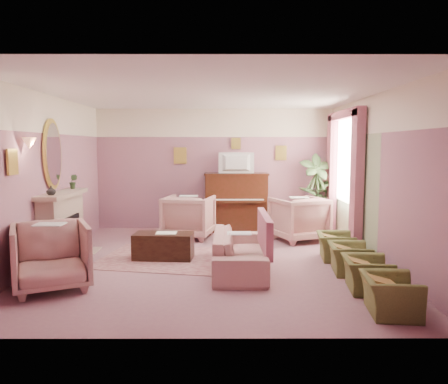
{
  "coord_description": "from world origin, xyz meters",
  "views": [
    {
      "loc": [
        0.2,
        -7.23,
        1.94
      ],
      "look_at": [
        0.21,
        0.4,
        1.13
      ],
      "focal_mm": 35.0,
      "sensor_mm": 36.0,
      "label": 1
    }
  ],
  "objects_px": {
    "piano": "(236,203)",
    "floral_armchair_front": "(51,253)",
    "olive_chair_c": "(349,254)",
    "side_table": "(319,216)",
    "coffee_table": "(164,246)",
    "olive_chair_a": "(390,289)",
    "olive_chair_b": "(367,269)",
    "sofa": "(239,244)",
    "floral_armchair_left": "(189,214)",
    "floral_armchair_right": "(299,216)",
    "television": "(236,161)",
    "olive_chair_d": "(335,242)"
  },
  "relations": [
    {
      "from": "piano",
      "to": "floral_armchair_front",
      "type": "xyz_separation_m",
      "value": [
        -2.63,
        -4.13,
        -0.15
      ]
    },
    {
      "from": "olive_chair_c",
      "to": "side_table",
      "type": "distance_m",
      "value": 3.37
    },
    {
      "from": "coffee_table",
      "to": "side_table",
      "type": "relative_size",
      "value": 1.43
    },
    {
      "from": "side_table",
      "to": "coffee_table",
      "type": "bearing_deg",
      "value": -142.07
    },
    {
      "from": "olive_chair_a",
      "to": "olive_chair_c",
      "type": "xyz_separation_m",
      "value": [
        0.0,
        1.64,
        0.0
      ]
    },
    {
      "from": "olive_chair_b",
      "to": "side_table",
      "type": "xyz_separation_m",
      "value": [
        0.27,
        4.17,
        0.05
      ]
    },
    {
      "from": "sofa",
      "to": "olive_chair_a",
      "type": "height_order",
      "value": "sofa"
    },
    {
      "from": "side_table",
      "to": "olive_chair_a",
      "type": "bearing_deg",
      "value": -93.04
    },
    {
      "from": "floral_armchair_left",
      "to": "olive_chair_b",
      "type": "bearing_deg",
      "value": -52.2
    },
    {
      "from": "sofa",
      "to": "floral_armchair_right",
      "type": "distance_m",
      "value": 2.51
    },
    {
      "from": "olive_chair_b",
      "to": "olive_chair_c",
      "type": "height_order",
      "value": "same"
    },
    {
      "from": "piano",
      "to": "floral_armchair_left",
      "type": "bearing_deg",
      "value": -142.22
    },
    {
      "from": "floral_armchair_front",
      "to": "olive_chair_b",
      "type": "distance_m",
      "value": 4.26
    },
    {
      "from": "television",
      "to": "sofa",
      "type": "xyz_separation_m",
      "value": [
        -0.05,
        -3.15,
        -1.19
      ]
    },
    {
      "from": "television",
      "to": "floral_armchair_left",
      "type": "height_order",
      "value": "television"
    },
    {
      "from": "coffee_table",
      "to": "olive_chair_b",
      "type": "height_order",
      "value": "olive_chair_b"
    },
    {
      "from": "olive_chair_d",
      "to": "coffee_table",
      "type": "bearing_deg",
      "value": 179.45
    },
    {
      "from": "coffee_table",
      "to": "olive_chair_c",
      "type": "height_order",
      "value": "olive_chair_c"
    },
    {
      "from": "piano",
      "to": "olive_chair_b",
      "type": "bearing_deg",
      "value": -68.92
    },
    {
      "from": "floral_armchair_right",
      "to": "floral_armchair_left",
      "type": "bearing_deg",
      "value": 173.35
    },
    {
      "from": "olive_chair_b",
      "to": "side_table",
      "type": "height_order",
      "value": "side_table"
    },
    {
      "from": "piano",
      "to": "olive_chair_c",
      "type": "height_order",
      "value": "piano"
    },
    {
      "from": "floral_armchair_right",
      "to": "olive_chair_a",
      "type": "height_order",
      "value": "floral_armchair_right"
    },
    {
      "from": "piano",
      "to": "television",
      "type": "relative_size",
      "value": 1.75
    },
    {
      "from": "floral_armchair_left",
      "to": "side_table",
      "type": "xyz_separation_m",
      "value": [
        2.92,
        0.76,
        -0.15
      ]
    },
    {
      "from": "floral_armchair_front",
      "to": "olive_chair_a",
      "type": "bearing_deg",
      "value": -11.99
    },
    {
      "from": "piano",
      "to": "olive_chair_a",
      "type": "height_order",
      "value": "piano"
    },
    {
      "from": "sofa",
      "to": "floral_armchair_right",
      "type": "xyz_separation_m",
      "value": [
        1.31,
        2.14,
        0.09
      ]
    },
    {
      "from": "side_table",
      "to": "piano",
      "type": "bearing_deg",
      "value": 178.79
    },
    {
      "from": "floral_armchair_front",
      "to": "olive_chair_d",
      "type": "relative_size",
      "value": 1.44
    },
    {
      "from": "olive_chair_b",
      "to": "floral_armchair_right",
      "type": "bearing_deg",
      "value": 96.66
    },
    {
      "from": "coffee_table",
      "to": "floral_armchair_left",
      "type": "distance_m",
      "value": 1.8
    },
    {
      "from": "television",
      "to": "side_table",
      "type": "height_order",
      "value": "television"
    },
    {
      "from": "television",
      "to": "floral_armchair_left",
      "type": "relative_size",
      "value": 0.8
    },
    {
      "from": "television",
      "to": "floral_armchair_front",
      "type": "relative_size",
      "value": 0.8
    },
    {
      "from": "olive_chair_d",
      "to": "floral_armchair_left",
      "type": "bearing_deg",
      "value": 146.15
    },
    {
      "from": "olive_chair_c",
      "to": "floral_armchair_front",
      "type": "bearing_deg",
      "value": -170.2
    },
    {
      "from": "olive_chair_d",
      "to": "piano",
      "type": "bearing_deg",
      "value": 122.25
    },
    {
      "from": "sofa",
      "to": "floral_armchair_left",
      "type": "xyz_separation_m",
      "value": [
        -0.98,
        2.4,
        0.09
      ]
    },
    {
      "from": "floral_armchair_right",
      "to": "side_table",
      "type": "relative_size",
      "value": 1.43
    },
    {
      "from": "television",
      "to": "floral_armchair_front",
      "type": "height_order",
      "value": "television"
    },
    {
      "from": "olive_chair_d",
      "to": "olive_chair_a",
      "type": "bearing_deg",
      "value": -90.0
    },
    {
      "from": "olive_chair_c",
      "to": "floral_armchair_right",
      "type": "bearing_deg",
      "value": 98.97
    },
    {
      "from": "olive_chair_a",
      "to": "side_table",
      "type": "height_order",
      "value": "side_table"
    },
    {
      "from": "floral_armchair_left",
      "to": "olive_chair_d",
      "type": "relative_size",
      "value": 1.44
    },
    {
      "from": "television",
      "to": "coffee_table",
      "type": "relative_size",
      "value": 0.8
    },
    {
      "from": "piano",
      "to": "floral_armchair_left",
      "type": "xyz_separation_m",
      "value": [
        -1.03,
        -0.8,
        -0.15
      ]
    },
    {
      "from": "piano",
      "to": "side_table",
      "type": "height_order",
      "value": "piano"
    },
    {
      "from": "piano",
      "to": "sofa",
      "type": "height_order",
      "value": "piano"
    },
    {
      "from": "floral_armchair_front",
      "to": "olive_chair_c",
      "type": "height_order",
      "value": "floral_armchair_front"
    }
  ]
}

